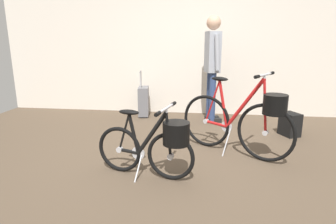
{
  "coord_description": "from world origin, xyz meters",
  "views": [
    {
      "loc": [
        0.29,
        -2.95,
        1.35
      ],
      "look_at": [
        -0.12,
        0.2,
        0.55
      ],
      "focal_mm": 30.26,
      "sensor_mm": 36.0,
      "label": 1
    }
  ],
  "objects_px": {
    "rolling_suitcase": "(144,101)",
    "display_bike_left": "(244,119)",
    "folding_bike_foreground": "(156,143)",
    "backpack_on_floor": "(290,124)",
    "visitor_near_wall": "(212,62)"
  },
  "relations": [
    {
      "from": "rolling_suitcase",
      "to": "backpack_on_floor",
      "type": "distance_m",
      "value": 2.5
    },
    {
      "from": "folding_bike_foreground",
      "to": "display_bike_left",
      "type": "bearing_deg",
      "value": 36.84
    },
    {
      "from": "display_bike_left",
      "to": "backpack_on_floor",
      "type": "relative_size",
      "value": 3.75
    },
    {
      "from": "visitor_near_wall",
      "to": "backpack_on_floor",
      "type": "height_order",
      "value": "visitor_near_wall"
    },
    {
      "from": "folding_bike_foreground",
      "to": "backpack_on_floor",
      "type": "xyz_separation_m",
      "value": [
        1.72,
        1.55,
        -0.2
      ]
    },
    {
      "from": "display_bike_left",
      "to": "backpack_on_floor",
      "type": "bearing_deg",
      "value": 47.23
    },
    {
      "from": "display_bike_left",
      "to": "backpack_on_floor",
      "type": "height_order",
      "value": "display_bike_left"
    },
    {
      "from": "visitor_near_wall",
      "to": "rolling_suitcase",
      "type": "relative_size",
      "value": 2.11
    },
    {
      "from": "visitor_near_wall",
      "to": "display_bike_left",
      "type": "bearing_deg",
      "value": -76.65
    },
    {
      "from": "backpack_on_floor",
      "to": "visitor_near_wall",
      "type": "bearing_deg",
      "value": 151.5
    },
    {
      "from": "rolling_suitcase",
      "to": "backpack_on_floor",
      "type": "bearing_deg",
      "value": -19.29
    },
    {
      "from": "rolling_suitcase",
      "to": "folding_bike_foreground",
      "type": "bearing_deg",
      "value": -75.01
    },
    {
      "from": "visitor_near_wall",
      "to": "folding_bike_foreground",
      "type": "bearing_deg",
      "value": -104.98
    },
    {
      "from": "rolling_suitcase",
      "to": "display_bike_left",
      "type": "bearing_deg",
      "value": -46.99
    },
    {
      "from": "display_bike_left",
      "to": "visitor_near_wall",
      "type": "bearing_deg",
      "value": 103.35
    }
  ]
}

